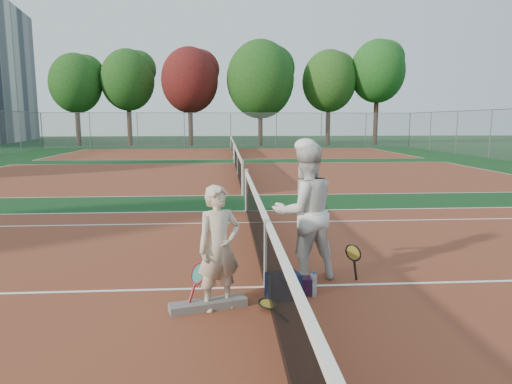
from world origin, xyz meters
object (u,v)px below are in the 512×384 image
(player_a, at_px, (219,248))
(racket_spare, at_px, (268,305))
(sports_bag_navy, at_px, (283,286))
(water_bottle, at_px, (314,285))
(racket_red, at_px, (198,285))
(racket_black_held, at_px, (353,264))
(net_main, at_px, (266,252))
(player_b, at_px, (304,212))
(sports_bag_purple, at_px, (301,286))

(player_a, bearing_deg, racket_spare, -32.90)
(sports_bag_navy, bearing_deg, racket_spare, -124.42)
(water_bottle, bearing_deg, sports_bag_navy, -173.12)
(racket_red, xyz_separation_m, racket_spare, (0.86, -0.13, -0.23))
(racket_black_held, bearing_deg, net_main, -46.15)
(racket_black_held, xyz_separation_m, racket_spare, (-1.30, -0.83, -0.24))
(player_a, xyz_separation_m, player_b, (1.24, 1.02, 0.23))
(water_bottle, bearing_deg, racket_black_held, 34.26)
(water_bottle, bearing_deg, player_b, 91.11)
(player_b, relative_size, racket_black_held, 3.47)
(player_a, distance_m, water_bottle, 1.43)
(net_main, relative_size, player_a, 7.08)
(net_main, relative_size, sports_bag_navy, 25.99)
(racket_spare, height_order, water_bottle, water_bottle)
(racket_red, relative_size, sports_bag_purple, 1.94)
(racket_spare, bearing_deg, player_b, -55.35)
(racket_black_held, relative_size, sports_bag_navy, 1.37)
(racket_black_held, bearing_deg, water_bottle, -15.79)
(sports_bag_purple, bearing_deg, player_b, 77.42)
(racket_red, bearing_deg, water_bottle, -34.36)
(sports_bag_purple, bearing_deg, water_bottle, -25.84)
(racket_spare, relative_size, sports_bag_purple, 2.09)
(net_main, height_order, player_b, player_b)
(player_a, bearing_deg, player_b, 13.80)
(sports_bag_navy, height_order, water_bottle, sports_bag_navy)
(sports_bag_purple, xyz_separation_m, water_bottle, (0.15, -0.07, 0.03))
(player_b, xyz_separation_m, racket_spare, (-0.63, -1.09, -0.96))
(net_main, relative_size, racket_black_held, 18.98)
(racket_spare, bearing_deg, racket_red, 55.88)
(sports_bag_navy, bearing_deg, net_main, 115.47)
(racket_black_held, distance_m, sports_bag_navy, 1.18)
(player_b, bearing_deg, sports_bag_navy, 46.28)
(racket_black_held, relative_size, racket_spare, 0.96)
(net_main, xyz_separation_m, sports_bag_navy, (0.19, -0.41, -0.34))
(net_main, relative_size, racket_spare, 18.31)
(player_b, xyz_separation_m, water_bottle, (0.01, -0.70, -0.85))
(net_main, distance_m, racket_spare, 0.88)
(racket_red, distance_m, sports_bag_purple, 1.41)
(net_main, xyz_separation_m, racket_spare, (-0.04, -0.75, -0.46))
(racket_spare, bearing_deg, player_a, 57.50)
(player_a, relative_size, racket_red, 2.78)
(player_a, xyz_separation_m, water_bottle, (1.25, 0.31, -0.63))
(racket_spare, relative_size, sports_bag_navy, 1.42)
(racket_spare, bearing_deg, sports_bag_purple, -72.00)
(sports_bag_navy, xyz_separation_m, sports_bag_purple, (0.26, 0.12, -0.05))
(racket_spare, height_order, sports_bag_purple, sports_bag_purple)
(racket_red, xyz_separation_m, sports_bag_purple, (1.36, 0.33, -0.16))
(racket_red, distance_m, racket_spare, 0.90)
(net_main, height_order, water_bottle, net_main)
(sports_bag_navy, bearing_deg, racket_black_held, 24.88)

